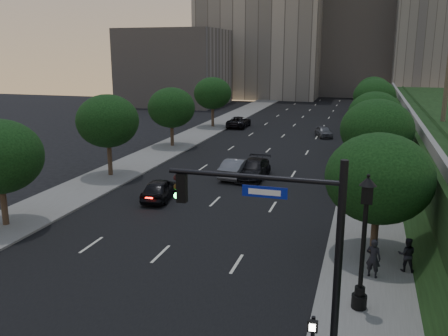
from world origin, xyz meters
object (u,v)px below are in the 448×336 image
(pedestrian_a, at_px, (373,258))
(pedestrian_c, at_px, (369,203))
(sedan_near_right, at_px, (253,169))
(sedan_far_right, at_px, (324,132))
(sedan_mid_left, at_px, (237,168))
(sedan_far_left, at_px, (239,122))
(pedestrian_b, at_px, (407,255))
(street_lamp, at_px, (363,249))
(sedan_near_left, at_px, (160,189))
(traffic_signal_mast, at_px, (302,263))

(pedestrian_a, distance_m, pedestrian_c, 8.11)
(sedan_near_right, bearing_deg, sedan_far_right, 81.31)
(sedan_mid_left, distance_m, pedestrian_a, 18.73)
(pedestrian_a, relative_size, pedestrian_c, 0.97)
(sedan_far_left, xyz_separation_m, pedestrian_b, (18.65, -39.75, 0.22))
(street_lamp, distance_m, sedan_near_right, 20.48)
(sedan_near_left, bearing_deg, street_lamp, 133.46)
(sedan_mid_left, distance_m, pedestrian_b, 18.77)
(street_lamp, relative_size, pedestrian_c, 3.02)
(pedestrian_c, bearing_deg, sedan_near_right, -30.55)
(sedan_mid_left, height_order, sedan_near_right, sedan_mid_left)
(traffic_signal_mast, relative_size, sedan_far_left, 1.31)
(traffic_signal_mast, xyz_separation_m, sedan_near_left, (-11.76, 15.27, -2.93))
(sedan_near_right, height_order, sedan_far_right, sedan_near_right)
(sedan_far_left, height_order, pedestrian_b, pedestrian_b)
(sedan_mid_left, bearing_deg, sedan_near_left, 68.04)
(sedan_far_left, relative_size, pedestrian_a, 2.95)
(pedestrian_c, bearing_deg, street_lamp, 97.55)
(sedan_mid_left, xyz_separation_m, sedan_near_right, (1.31, 0.02, -0.02))
(pedestrian_a, bearing_deg, pedestrian_b, -127.24)
(sedan_near_left, relative_size, pedestrian_a, 2.42)
(sedan_mid_left, relative_size, sedan_far_right, 1.23)
(street_lamp, bearing_deg, pedestrian_c, 88.55)
(street_lamp, relative_size, sedan_near_right, 1.07)
(sedan_near_right, relative_size, pedestrian_a, 2.91)
(sedan_near_left, bearing_deg, sedan_far_left, -91.75)
(pedestrian_b, relative_size, pedestrian_c, 0.87)
(street_lamp, bearing_deg, pedestrian_b, 63.53)
(sedan_far_left, bearing_deg, sedan_near_right, 106.61)
(pedestrian_b, bearing_deg, street_lamp, 62.02)
(sedan_mid_left, xyz_separation_m, sedan_far_left, (-6.66, 25.31, -0.05))
(street_lamp, relative_size, sedan_mid_left, 1.18)
(sedan_far_left, xyz_separation_m, pedestrian_c, (16.94, -32.70, 0.34))
(sedan_near_right, relative_size, sedan_far_right, 1.36)
(sedan_mid_left, distance_m, pedestrian_c, 12.67)
(sedan_near_left, xyz_separation_m, pedestrian_c, (13.86, -0.12, 0.34))
(street_lamp, distance_m, pedestrian_a, 3.37)
(sedan_far_right, distance_m, pedestrian_a, 36.97)
(traffic_signal_mast, xyz_separation_m, pedestrian_b, (3.81, 8.11, -2.72))
(traffic_signal_mast, xyz_separation_m, sedan_mid_left, (-8.18, 22.55, -2.89))
(sedan_mid_left, xyz_separation_m, pedestrian_c, (10.29, -7.40, 0.29))
(pedestrian_c, bearing_deg, sedan_far_right, -70.49)
(sedan_far_left, distance_m, sedan_near_right, 26.52)
(traffic_signal_mast, xyz_separation_m, sedan_near_right, (-6.87, 22.57, -2.91))
(traffic_signal_mast, height_order, street_lamp, traffic_signal_mast)
(sedan_mid_left, bearing_deg, sedan_near_right, -175.09)
(sedan_mid_left, height_order, pedestrian_b, pedestrian_b)
(sedan_mid_left, height_order, pedestrian_a, pedestrian_a)
(pedestrian_b, bearing_deg, sedan_mid_left, -51.81)
(street_lamp, relative_size, sedan_far_left, 1.06)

